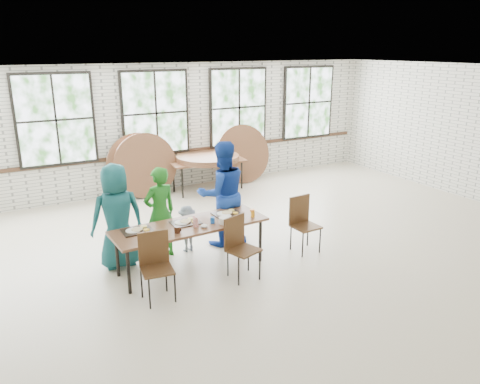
# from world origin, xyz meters

# --- Properties ---
(room) EXTENTS (12.00, 12.00, 12.00)m
(room) POSITION_xyz_m (0.00, 4.44, 1.83)
(room) COLOR beige
(room) RESTS_ON ground
(dining_table) EXTENTS (2.43, 0.90, 0.74)m
(dining_table) POSITION_xyz_m (-1.00, 0.17, 0.69)
(dining_table) COLOR brown
(dining_table) RESTS_ON ground
(chair_near_left) EXTENTS (0.47, 0.46, 0.95)m
(chair_near_left) POSITION_xyz_m (-1.77, -0.40, 0.56)
(chair_near_left) COLOR #492E18
(chair_near_left) RESTS_ON ground
(chair_near_right) EXTENTS (0.53, 0.52, 0.95)m
(chair_near_right) POSITION_xyz_m (-0.47, -0.41, 0.56)
(chair_near_right) COLOR #492E18
(chair_near_right) RESTS_ON ground
(chair_spare) EXTENTS (0.44, 0.43, 0.95)m
(chair_spare) POSITION_xyz_m (0.95, -0.08, 0.56)
(chair_spare) COLOR #492E18
(chair_spare) RESTS_ON ground
(adult_teal) EXTENTS (0.82, 0.54, 1.67)m
(adult_teal) POSITION_xyz_m (-1.95, 0.82, 0.84)
(adult_teal) COLOR #1B6468
(adult_teal) RESTS_ON ground
(adult_green) EXTENTS (0.61, 0.46, 1.54)m
(adult_green) POSITION_xyz_m (-1.25, 0.82, 0.77)
(adult_green) COLOR #1D6C1C
(adult_green) RESTS_ON ground
(toddler) EXTENTS (0.54, 0.33, 0.81)m
(toddler) POSITION_xyz_m (-0.79, 0.82, 0.40)
(toddler) COLOR #112237
(toddler) RESTS_ON ground
(adult_blue) EXTENTS (0.97, 0.80, 1.84)m
(adult_blue) POSITION_xyz_m (-0.11, 0.82, 0.92)
(adult_blue) COLOR #153899
(adult_blue) RESTS_ON ground
(storage_table) EXTENTS (1.86, 0.92, 0.74)m
(storage_table) POSITION_xyz_m (1.04, 3.87, 0.69)
(storage_table) COLOR brown
(storage_table) RESTS_ON ground
(tabletop_clutter) EXTENTS (2.06, 0.59, 0.11)m
(tabletop_clutter) POSITION_xyz_m (-0.89, 0.15, 0.77)
(tabletop_clutter) COLOR black
(tabletop_clutter) RESTS_ON dining_table
(round_tops_stacked) EXTENTS (1.50, 1.50, 0.13)m
(round_tops_stacked) POSITION_xyz_m (1.04, 3.87, 0.80)
(round_tops_stacked) COLOR brown
(round_tops_stacked) RESTS_ON storage_table
(round_tops_leaning) EXTENTS (4.20, 0.46, 1.49)m
(round_tops_leaning) POSITION_xyz_m (0.39, 4.12, 0.74)
(round_tops_leaning) COLOR brown
(round_tops_leaning) RESTS_ON ground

